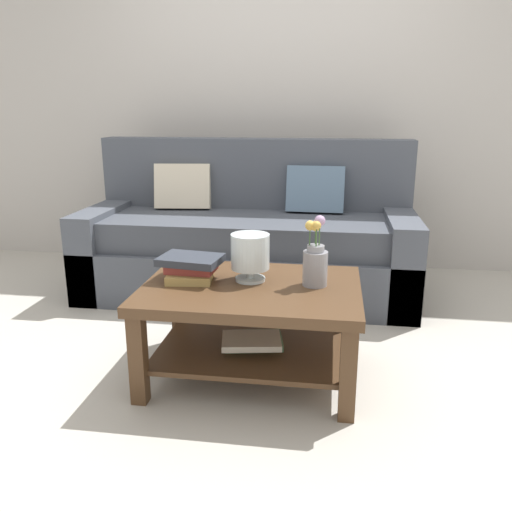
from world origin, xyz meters
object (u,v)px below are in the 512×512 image
at_px(couch, 249,241).
at_px(flower_pitcher, 315,261).
at_px(book_stack_main, 191,267).
at_px(coffee_table, 251,312).
at_px(glass_hurricane_vase, 250,253).

xyz_separation_m(couch, flower_pitcher, (0.51, -1.19, 0.23)).
distance_m(couch, flower_pitcher, 1.32).
distance_m(couch, book_stack_main, 1.22).
distance_m(couch, coffee_table, 1.25).
bearing_deg(coffee_table, glass_hurricane_vase, 103.66).
bearing_deg(coffee_table, book_stack_main, 173.35).
height_order(book_stack_main, flower_pitcher, flower_pitcher).
bearing_deg(glass_hurricane_vase, book_stack_main, -173.59).
xyz_separation_m(couch, glass_hurricane_vase, (0.19, -1.17, 0.24)).
height_order(coffee_table, glass_hurricane_vase, glass_hurricane_vase).
bearing_deg(couch, coffee_table, -80.30).
relative_size(book_stack_main, glass_hurricane_vase, 1.38).
bearing_deg(coffee_table, couch, 99.70).
bearing_deg(flower_pitcher, book_stack_main, -179.28).
height_order(couch, flower_pitcher, couch).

